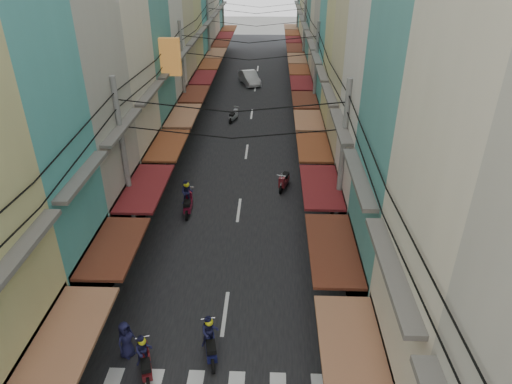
% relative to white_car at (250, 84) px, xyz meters
% --- Properties ---
extents(ground, '(160.00, 160.00, 0.00)m').
position_rel_white_car_xyz_m(ground, '(0.64, -31.42, 0.00)').
color(ground, '#62625E').
rests_on(ground, ground).
extents(road, '(10.00, 80.00, 0.02)m').
position_rel_white_car_xyz_m(road, '(0.64, -11.42, 0.01)').
color(road, black).
rests_on(road, ground).
extents(sidewalk_left, '(3.00, 80.00, 0.06)m').
position_rel_white_car_xyz_m(sidewalk_left, '(-5.86, -11.42, 0.03)').
color(sidewalk_left, slate).
rests_on(sidewalk_left, ground).
extents(sidewalk_right, '(3.00, 80.00, 0.06)m').
position_rel_white_car_xyz_m(sidewalk_right, '(7.14, -11.42, 0.03)').
color(sidewalk_right, slate).
rests_on(sidewalk_right, ground).
extents(building_row_right, '(7.80, 68.98, 22.59)m').
position_rel_white_car_xyz_m(building_row_right, '(8.55, -14.98, 9.41)').
color(building_row_right, teal).
rests_on(building_row_right, ground).
extents(utility_poles, '(10.20, 66.13, 8.20)m').
position_rel_white_car_xyz_m(utility_poles, '(0.64, -16.41, 6.59)').
color(utility_poles, gray).
rests_on(utility_poles, ground).
extents(white_car, '(5.04, 3.25, 1.66)m').
position_rel_white_car_xyz_m(white_car, '(0.00, 0.00, 0.00)').
color(white_car, '#BCBCC0').
rests_on(white_car, ground).
extents(bicycle, '(1.89, 1.16, 1.22)m').
position_rel_white_car_xyz_m(bicycle, '(7.00, -32.78, 0.00)').
color(bicycle, black).
rests_on(bicycle, ground).
extents(moving_scooters, '(5.74, 26.89, 1.96)m').
position_rel_white_car_xyz_m(moving_scooters, '(-0.58, -28.75, 0.55)').
color(moving_scooters, black).
rests_on(moving_scooters, ground).
extents(parked_scooters, '(12.68, 13.51, 0.96)m').
position_rel_white_car_xyz_m(parked_scooters, '(4.46, -34.95, 0.46)').
color(parked_scooters, black).
rests_on(parked_scooters, ground).
extents(pedestrians, '(12.14, 23.86, 2.08)m').
position_rel_white_car_xyz_m(pedestrians, '(-3.40, -29.37, 0.97)').
color(pedestrians, '#2A202B').
rests_on(pedestrians, ground).
extents(market_umbrella, '(2.53, 2.53, 2.66)m').
position_rel_white_car_xyz_m(market_umbrella, '(7.84, -37.80, 2.35)').
color(market_umbrella, '#B2B2B7').
rests_on(market_umbrella, ground).
extents(traffic_sign, '(0.10, 0.70, 3.19)m').
position_rel_white_car_xyz_m(traffic_sign, '(5.99, -30.64, 2.35)').
color(traffic_sign, gray).
rests_on(traffic_sign, ground).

